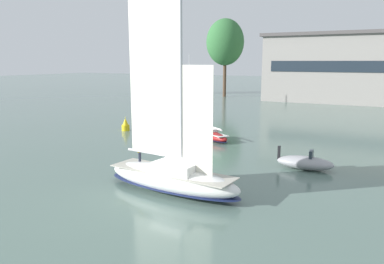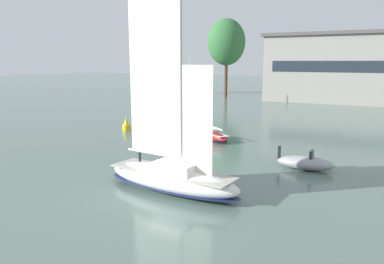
{
  "view_description": "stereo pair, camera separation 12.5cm",
  "coord_description": "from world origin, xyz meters",
  "px_view_note": "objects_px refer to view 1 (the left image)",
  "views": [
    {
      "loc": [
        12.69,
        -21.01,
        8.78
      ],
      "look_at": [
        0.0,
        3.0,
        3.63
      ],
      "focal_mm": 35.0,
      "sensor_mm": 36.0,
      "label": 1
    },
    {
      "loc": [
        12.8,
        -20.96,
        8.78
      ],
      "look_at": [
        0.0,
        3.0,
        3.63
      ],
      "focal_mm": 35.0,
      "sensor_mm": 36.0,
      "label": 2
    }
  ],
  "objects_px": {
    "sailboat_moored_mid_channel": "(212,135)",
    "channel_buoy": "(126,125)",
    "motor_tender": "(305,163)",
    "sailboat_moored_near_marina": "(189,102)",
    "tree_shore_left": "(165,60)",
    "sailboat_main": "(172,175)",
    "tree_shore_right": "(225,42)"
  },
  "relations": [
    {
      "from": "motor_tender",
      "to": "sailboat_moored_near_marina",
      "type": "bearing_deg",
      "value": 129.83
    },
    {
      "from": "sailboat_moored_mid_channel",
      "to": "channel_buoy",
      "type": "xyz_separation_m",
      "value": [
        -12.18,
        0.04,
        0.16
      ]
    },
    {
      "from": "tree_shore_right",
      "to": "sailboat_moored_near_marina",
      "type": "xyz_separation_m",
      "value": [
        0.95,
        -20.4,
        -12.68
      ]
    },
    {
      "from": "sailboat_moored_near_marina",
      "to": "sailboat_moored_mid_channel",
      "type": "bearing_deg",
      "value": -57.62
    },
    {
      "from": "tree_shore_left",
      "to": "sailboat_moored_mid_channel",
      "type": "xyz_separation_m",
      "value": [
        36.56,
        -49.08,
        -8.55
      ]
    },
    {
      "from": "tree_shore_right",
      "to": "sailboat_moored_mid_channel",
      "type": "distance_m",
      "value": 54.91
    },
    {
      "from": "tree_shore_right",
      "to": "channel_buoy",
      "type": "xyz_separation_m",
      "value": [
        7.34,
        -49.65,
        -12.66
      ]
    },
    {
      "from": "tree_shore_right",
      "to": "sailboat_moored_near_marina",
      "type": "bearing_deg",
      "value": -87.34
    },
    {
      "from": "sailboat_main",
      "to": "sailboat_moored_mid_channel",
      "type": "xyz_separation_m",
      "value": [
        -4.76,
        16.74,
        -0.58
      ]
    },
    {
      "from": "sailboat_moored_mid_channel",
      "to": "sailboat_main",
      "type": "bearing_deg",
      "value": -74.11
    },
    {
      "from": "channel_buoy",
      "to": "sailboat_main",
      "type": "bearing_deg",
      "value": -44.72
    },
    {
      "from": "tree_shore_left",
      "to": "sailboat_main",
      "type": "relative_size",
      "value": 0.9
    },
    {
      "from": "sailboat_main",
      "to": "sailboat_moored_mid_channel",
      "type": "distance_m",
      "value": 17.41
    },
    {
      "from": "sailboat_moored_mid_channel",
      "to": "channel_buoy",
      "type": "relative_size",
      "value": 4.47
    },
    {
      "from": "sailboat_main",
      "to": "channel_buoy",
      "type": "distance_m",
      "value": 23.85
    },
    {
      "from": "sailboat_main",
      "to": "sailboat_moored_near_marina",
      "type": "relative_size",
      "value": 1.42
    },
    {
      "from": "tree_shore_left",
      "to": "sailboat_moored_near_marina",
      "type": "xyz_separation_m",
      "value": [
        17.98,
        -19.79,
        -8.42
      ]
    },
    {
      "from": "tree_shore_right",
      "to": "sailboat_moored_near_marina",
      "type": "distance_m",
      "value": 24.03
    },
    {
      "from": "tree_shore_left",
      "to": "tree_shore_right",
      "type": "xyz_separation_m",
      "value": [
        17.04,
        0.61,
        4.26
      ]
    },
    {
      "from": "tree_shore_left",
      "to": "tree_shore_right",
      "type": "bearing_deg",
      "value": 2.05
    },
    {
      "from": "sailboat_main",
      "to": "motor_tender",
      "type": "relative_size",
      "value": 3.11
    },
    {
      "from": "motor_tender",
      "to": "channel_buoy",
      "type": "xyz_separation_m",
      "value": [
        -23.94,
        7.12,
        0.15
      ]
    },
    {
      "from": "tree_shore_right",
      "to": "sailboat_main",
      "type": "distance_m",
      "value": 71.78
    },
    {
      "from": "sailboat_moored_mid_channel",
      "to": "channel_buoy",
      "type": "distance_m",
      "value": 12.19
    },
    {
      "from": "tree_shore_left",
      "to": "motor_tender",
      "type": "xyz_separation_m",
      "value": [
        48.32,
        -56.16,
        -8.54
      ]
    },
    {
      "from": "sailboat_moored_near_marina",
      "to": "sailboat_moored_mid_channel",
      "type": "xyz_separation_m",
      "value": [
        18.58,
        -29.29,
        -0.14
      ]
    },
    {
      "from": "tree_shore_right",
      "to": "channel_buoy",
      "type": "distance_m",
      "value": 51.76
    },
    {
      "from": "motor_tender",
      "to": "sailboat_moored_mid_channel",
      "type": "bearing_deg",
      "value": 148.96
    },
    {
      "from": "tree_shore_left",
      "to": "channel_buoy",
      "type": "height_order",
      "value": "tree_shore_left"
    },
    {
      "from": "sailboat_moored_mid_channel",
      "to": "channel_buoy",
      "type": "height_order",
      "value": "sailboat_moored_mid_channel"
    },
    {
      "from": "sailboat_moored_mid_channel",
      "to": "motor_tender",
      "type": "bearing_deg",
      "value": -31.04
    },
    {
      "from": "tree_shore_left",
      "to": "sailboat_main",
      "type": "distance_m",
      "value": 78.13
    }
  ]
}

